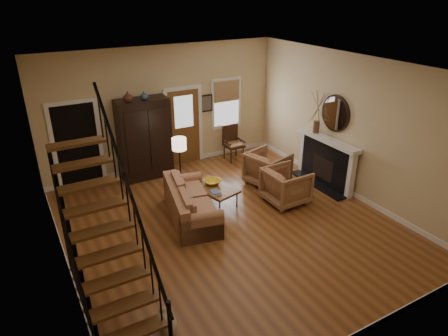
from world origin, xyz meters
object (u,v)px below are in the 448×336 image
armchair_left (286,186)px  coffee_table (214,195)px  armoire (145,139)px  armchair_right (268,168)px  sofa (191,203)px  floor_lamp (180,167)px  side_chair (234,143)px

armchair_left → coffee_table: bearing=62.5°
coffee_table → armchair_left: bearing=-26.7°
armoire → armchair_right: size_ratio=2.22×
sofa → armchair_left: armchair_left is taller
armchair_left → floor_lamp: 2.51m
sofa → floor_lamp: (0.24, 1.11, 0.36)m
side_chair → floor_lamp: bearing=-151.0°
coffee_table → floor_lamp: floor_lamp is taller
coffee_table → armoire: bearing=111.2°
sofa → armchair_left: 2.26m
sofa → armoire: bearing=104.8°
armchair_right → side_chair: size_ratio=0.93×
armchair_left → side_chair: bearing=-5.2°
sofa → armchair_right: (2.40, 0.59, 0.06)m
sofa → side_chair: 3.36m
floor_lamp → side_chair: (2.19, 1.21, -0.22)m
armoire → armchair_right: bearing=-37.4°
armoire → sofa: 2.61m
armoire → armchair_right: armoire is taller
coffee_table → side_chair: (1.70, 1.98, 0.29)m
armoire → side_chair: size_ratio=2.06×
coffee_table → floor_lamp: 1.04m
coffee_table → armchair_right: size_ratio=1.20×
armoire → side_chair: armoire is taller
sofa → floor_lamp: size_ratio=1.37×
armchair_right → armoire: bearing=37.4°
coffee_table → armchair_left: size_ratio=1.23×
armoire → coffee_table: size_ratio=1.84×
armchair_left → armchair_right: bearing=-11.2°
armchair_right → side_chair: side_chair is taller
armchair_right → floor_lamp: (-2.16, 0.52, 0.30)m
coffee_table → armchair_left: 1.69m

